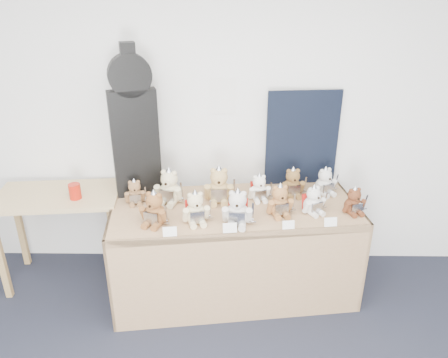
{
  "coord_description": "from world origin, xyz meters",
  "views": [
    {
      "loc": [
        0.21,
        -1.04,
        2.44
      ],
      "look_at": [
        0.17,
        1.89,
        1.09
      ],
      "focal_mm": 35.0,
      "sensor_mm": 36.0,
      "label": 1
    }
  ],
  "objects_px": {
    "side_table": "(60,208)",
    "teddy_back_left": "(169,188)",
    "teddy_front_right": "(280,201)",
    "teddy_back_right": "(293,183)",
    "teddy_front_far_left": "(154,210)",
    "teddy_front_centre": "(237,209)",
    "teddy_front_left": "(196,209)",
    "guitar_case": "(134,124)",
    "teddy_front_far_right": "(313,201)",
    "teddy_back_end": "(325,182)",
    "teddy_front_end": "(354,202)",
    "display_table": "(236,230)",
    "teddy_back_far_left": "(135,193)",
    "red_cup": "(75,191)",
    "teddy_back_centre_right": "(259,189)",
    "teddy_back_centre_left": "(219,186)"
  },
  "relations": [
    {
      "from": "teddy_front_right",
      "to": "teddy_back_centre_right",
      "type": "height_order",
      "value": "teddy_front_right"
    },
    {
      "from": "teddy_front_far_right",
      "to": "red_cup",
      "type": "bearing_deg",
      "value": 147.55
    },
    {
      "from": "side_table",
      "to": "teddy_back_left",
      "type": "xyz_separation_m",
      "value": [
        0.94,
        -0.1,
        0.24
      ]
    },
    {
      "from": "side_table",
      "to": "guitar_case",
      "type": "bearing_deg",
      "value": -0.06
    },
    {
      "from": "teddy_back_right",
      "to": "teddy_back_far_left",
      "type": "distance_m",
      "value": 1.27
    },
    {
      "from": "side_table",
      "to": "teddy_back_centre_left",
      "type": "relative_size",
      "value": 3.19
    },
    {
      "from": "guitar_case",
      "to": "teddy_back_end",
      "type": "relative_size",
      "value": 4.66
    },
    {
      "from": "teddy_back_right",
      "to": "teddy_back_end",
      "type": "distance_m",
      "value": 0.27
    },
    {
      "from": "guitar_case",
      "to": "teddy_front_right",
      "type": "distance_m",
      "value": 1.27
    },
    {
      "from": "side_table",
      "to": "teddy_back_left",
      "type": "distance_m",
      "value": 0.98
    },
    {
      "from": "guitar_case",
      "to": "teddy_front_far_left",
      "type": "distance_m",
      "value": 0.73
    },
    {
      "from": "teddy_back_centre_right",
      "to": "teddy_front_far_left",
      "type": "bearing_deg",
      "value": -163.86
    },
    {
      "from": "teddy_front_far_left",
      "to": "teddy_back_end",
      "type": "height_order",
      "value": "teddy_front_far_left"
    },
    {
      "from": "red_cup",
      "to": "teddy_front_right",
      "type": "xyz_separation_m",
      "value": [
        1.61,
        -0.21,
        0.03
      ]
    },
    {
      "from": "red_cup",
      "to": "side_table",
      "type": "bearing_deg",
      "value": 156.06
    },
    {
      "from": "teddy_back_end",
      "to": "teddy_back_far_left",
      "type": "xyz_separation_m",
      "value": [
        -1.53,
        -0.18,
        -0.01
      ]
    },
    {
      "from": "teddy_back_centre_left",
      "to": "teddy_back_left",
      "type": "bearing_deg",
      "value": -177.74
    },
    {
      "from": "teddy_front_right",
      "to": "teddy_front_far_right",
      "type": "xyz_separation_m",
      "value": [
        0.26,
        0.03,
        -0.01
      ]
    },
    {
      "from": "teddy_front_end",
      "to": "teddy_back_centre_left",
      "type": "height_order",
      "value": "teddy_back_centre_left"
    },
    {
      "from": "teddy_front_left",
      "to": "teddy_front_right",
      "type": "distance_m",
      "value": 0.63
    },
    {
      "from": "display_table",
      "to": "teddy_front_far_right",
      "type": "xyz_separation_m",
      "value": [
        0.58,
        -0.02,
        0.27
      ]
    },
    {
      "from": "display_table",
      "to": "teddy_front_far_left",
      "type": "relative_size",
      "value": 7.02
    },
    {
      "from": "teddy_front_far_left",
      "to": "teddy_back_far_left",
      "type": "bearing_deg",
      "value": 140.31
    },
    {
      "from": "side_table",
      "to": "teddy_back_end",
      "type": "bearing_deg",
      "value": -3.94
    },
    {
      "from": "display_table",
      "to": "teddy_front_centre",
      "type": "height_order",
      "value": "teddy_front_centre"
    },
    {
      "from": "teddy_front_left",
      "to": "guitar_case",
      "type": "bearing_deg",
      "value": 121.18
    },
    {
      "from": "teddy_back_centre_left",
      "to": "teddy_back_centre_right",
      "type": "bearing_deg",
      "value": 4.99
    },
    {
      "from": "teddy_front_left",
      "to": "teddy_back_right",
      "type": "xyz_separation_m",
      "value": [
        0.76,
        0.45,
        -0.0
      ]
    },
    {
      "from": "teddy_front_left",
      "to": "teddy_back_left",
      "type": "height_order",
      "value": "teddy_back_left"
    },
    {
      "from": "guitar_case",
      "to": "teddy_back_centre_right",
      "type": "xyz_separation_m",
      "value": [
        0.99,
        -0.11,
        -0.5
      ]
    },
    {
      "from": "side_table",
      "to": "guitar_case",
      "type": "xyz_separation_m",
      "value": [
        0.67,
        0.07,
        0.71
      ]
    },
    {
      "from": "display_table",
      "to": "teddy_back_far_left",
      "type": "bearing_deg",
      "value": 163.89
    },
    {
      "from": "teddy_front_right",
      "to": "teddy_back_right",
      "type": "xyz_separation_m",
      "value": [
        0.14,
        0.32,
        -0.0
      ]
    },
    {
      "from": "teddy_front_centre",
      "to": "teddy_back_left",
      "type": "distance_m",
      "value": 0.63
    },
    {
      "from": "display_table",
      "to": "teddy_back_centre_left",
      "type": "xyz_separation_m",
      "value": [
        -0.13,
        0.16,
        0.3
      ]
    },
    {
      "from": "guitar_case",
      "to": "teddy_front_far_right",
      "type": "relative_size",
      "value": 4.88
    },
    {
      "from": "display_table",
      "to": "teddy_front_right",
      "type": "distance_m",
      "value": 0.43
    },
    {
      "from": "teddy_front_left",
      "to": "teddy_back_end",
      "type": "relative_size",
      "value": 1.06
    },
    {
      "from": "side_table",
      "to": "teddy_front_far_left",
      "type": "xyz_separation_m",
      "value": [
        0.88,
        -0.44,
        0.23
      ]
    },
    {
      "from": "teddy_front_right",
      "to": "teddy_back_centre_left",
      "type": "bearing_deg",
      "value": 143.78
    },
    {
      "from": "teddy_front_far_right",
      "to": "teddy_back_centre_right",
      "type": "relative_size",
      "value": 1.02
    },
    {
      "from": "teddy_front_left",
      "to": "teddy_front_far_right",
      "type": "relative_size",
      "value": 1.11
    },
    {
      "from": "teddy_front_far_right",
      "to": "teddy_back_right",
      "type": "bearing_deg",
      "value": 85.2
    },
    {
      "from": "teddy_front_far_left",
      "to": "teddy_front_end",
      "type": "height_order",
      "value": "teddy_front_far_left"
    },
    {
      "from": "teddy_back_end",
      "to": "teddy_front_end",
      "type": "bearing_deg",
      "value": -90.6
    },
    {
      "from": "teddy_front_centre",
      "to": "teddy_back_right",
      "type": "bearing_deg",
      "value": 50.54
    },
    {
      "from": "teddy_front_far_left",
      "to": "teddy_back_centre_left",
      "type": "bearing_deg",
      "value": 56.09
    },
    {
      "from": "guitar_case",
      "to": "teddy_front_centre",
      "type": "height_order",
      "value": "guitar_case"
    },
    {
      "from": "guitar_case",
      "to": "teddy_front_left",
      "type": "xyz_separation_m",
      "value": [
        0.5,
        -0.48,
        -0.48
      ]
    },
    {
      "from": "teddy_back_far_left",
      "to": "teddy_back_end",
      "type": "bearing_deg",
      "value": -5.49
    }
  ]
}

